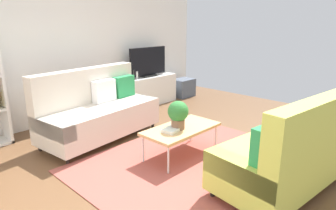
# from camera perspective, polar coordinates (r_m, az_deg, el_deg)

# --- Properties ---
(ground_plane) EXTENTS (7.68, 7.68, 0.00)m
(ground_plane) POSITION_cam_1_polar(r_m,az_deg,el_deg) (4.06, 3.55, -10.68)
(ground_plane) COLOR brown
(wall_far) EXTENTS (6.40, 0.12, 2.90)m
(wall_far) POSITION_cam_1_polar(r_m,az_deg,el_deg) (5.85, -18.05, 11.58)
(wall_far) COLOR white
(wall_far) RESTS_ON ground_plane
(area_rug) EXTENTS (2.90, 2.20, 0.01)m
(area_rug) POSITION_cam_1_polar(r_m,az_deg,el_deg) (4.04, 4.24, -10.76)
(area_rug) COLOR #9E4C42
(area_rug) RESTS_ON ground_plane
(couch_beige) EXTENTS (1.98, 1.05, 1.10)m
(couch_beige) POSITION_cam_1_polar(r_m,az_deg,el_deg) (4.81, -13.40, -1.06)
(couch_beige) COLOR beige
(couch_beige) RESTS_ON ground_plane
(couch_green) EXTENTS (1.99, 1.06, 1.10)m
(couch_green) POSITION_cam_1_polar(r_m,az_deg,el_deg) (3.57, 23.28, -8.00)
(couch_green) COLOR #C1CC51
(couch_green) RESTS_ON ground_plane
(coffee_table) EXTENTS (1.10, 0.56, 0.42)m
(coffee_table) POSITION_cam_1_polar(r_m,az_deg,el_deg) (4.03, 2.62, -4.74)
(coffee_table) COLOR tan
(coffee_table) RESTS_ON ground_plane
(tv_console) EXTENTS (1.40, 0.44, 0.64)m
(tv_console) POSITION_cam_1_polar(r_m,az_deg,el_deg) (6.63, -3.91, 2.86)
(tv_console) COLOR silver
(tv_console) RESTS_ON ground_plane
(tv) EXTENTS (1.00, 0.20, 0.64)m
(tv) POSITION_cam_1_polar(r_m,az_deg,el_deg) (6.51, -3.90, 8.26)
(tv) COLOR black
(tv) RESTS_ON tv_console
(storage_trunk) EXTENTS (0.52, 0.40, 0.44)m
(storage_trunk) POSITION_cam_1_polar(r_m,az_deg,el_deg) (7.36, 2.98, 3.38)
(storage_trunk) COLOR #4C5666
(storage_trunk) RESTS_ON ground_plane
(potted_plant) EXTENTS (0.28, 0.28, 0.39)m
(potted_plant) POSITION_cam_1_polar(r_m,az_deg,el_deg) (3.90, 1.97, -1.65)
(potted_plant) COLOR brown
(potted_plant) RESTS_ON coffee_table
(table_book_0) EXTENTS (0.27, 0.22, 0.04)m
(table_book_0) POSITION_cam_1_polar(r_m,az_deg,el_deg) (3.88, 0.68, -4.85)
(table_book_0) COLOR silver
(table_book_0) RESTS_ON coffee_table
(vase_0) EXTENTS (0.08, 0.08, 0.18)m
(vase_0) POSITION_cam_1_polar(r_m,az_deg,el_deg) (6.22, -8.26, 5.73)
(vase_0) COLOR #B24C4C
(vase_0) RESTS_ON tv_console
(bottle_0) EXTENTS (0.04, 0.04, 0.20)m
(bottle_0) POSITION_cam_1_polar(r_m,az_deg,el_deg) (6.24, -6.73, 5.89)
(bottle_0) COLOR #262626
(bottle_0) RESTS_ON tv_console
(bottle_1) EXTENTS (0.05, 0.05, 0.16)m
(bottle_1) POSITION_cam_1_polar(r_m,az_deg,el_deg) (6.30, -6.08, 5.82)
(bottle_1) COLOR silver
(bottle_1) RESTS_ON tv_console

